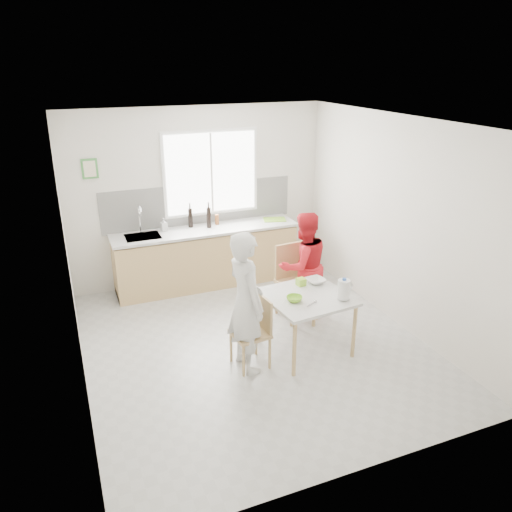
# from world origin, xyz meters

# --- Properties ---
(ground) EXTENTS (4.50, 4.50, 0.00)m
(ground) POSITION_xyz_m (0.00, 0.00, 0.00)
(ground) COLOR #B7B7B2
(ground) RESTS_ON ground
(room_shell) EXTENTS (4.50, 4.50, 4.50)m
(room_shell) POSITION_xyz_m (0.00, 0.00, 1.64)
(room_shell) COLOR silver
(room_shell) RESTS_ON ground
(window) EXTENTS (1.50, 0.06, 1.30)m
(window) POSITION_xyz_m (0.20, 2.23, 1.70)
(window) COLOR white
(window) RESTS_ON room_shell
(backsplash) EXTENTS (3.00, 0.02, 0.65)m
(backsplash) POSITION_xyz_m (0.00, 2.24, 1.23)
(backsplash) COLOR white
(backsplash) RESTS_ON room_shell
(picture_frame) EXTENTS (0.22, 0.03, 0.28)m
(picture_frame) POSITION_xyz_m (-1.55, 2.23, 1.90)
(picture_frame) COLOR #428F41
(picture_frame) RESTS_ON room_shell
(kitchen_counter) EXTENTS (2.84, 0.64, 1.37)m
(kitchen_counter) POSITION_xyz_m (-0.00, 1.95, 0.42)
(kitchen_counter) COLOR tan
(kitchen_counter) RESTS_ON ground
(dining_table) EXTENTS (1.03, 1.03, 0.72)m
(dining_table) POSITION_xyz_m (0.55, -0.33, 0.65)
(dining_table) COLOR silver
(dining_table) RESTS_ON ground
(chair_left) EXTENTS (0.42, 0.42, 0.84)m
(chair_left) POSITION_xyz_m (-0.14, -0.39, 0.46)
(chair_left) COLOR tan
(chair_left) RESTS_ON ground
(chair_far) EXTENTS (0.51, 0.51, 1.01)m
(chair_far) POSITION_xyz_m (0.81, 0.53, 0.56)
(chair_far) COLOR tan
(chair_far) RESTS_ON ground
(person_white) EXTENTS (0.45, 0.64, 1.65)m
(person_white) POSITION_xyz_m (-0.25, -0.41, 0.82)
(person_white) COLOR silver
(person_white) RESTS_ON ground
(person_red) EXTENTS (0.77, 0.63, 1.49)m
(person_red) POSITION_xyz_m (0.90, 0.46, 0.74)
(person_red) COLOR red
(person_red) RESTS_ON ground
(bowl_green) EXTENTS (0.20, 0.20, 0.06)m
(bowl_green) POSITION_xyz_m (0.35, -0.40, 0.75)
(bowl_green) COLOR #8BD330
(bowl_green) RESTS_ON dining_table
(bowl_white) EXTENTS (0.25, 0.25, 0.06)m
(bowl_white) POSITION_xyz_m (0.82, -0.05, 0.75)
(bowl_white) COLOR white
(bowl_white) RESTS_ON dining_table
(milk_jug) EXTENTS (0.20, 0.14, 0.25)m
(milk_jug) POSITION_xyz_m (0.90, -0.57, 0.86)
(milk_jug) COLOR white
(milk_jug) RESTS_ON dining_table
(green_box) EXTENTS (0.11, 0.11, 0.09)m
(green_box) POSITION_xyz_m (0.62, -0.04, 0.77)
(green_box) COLOR #9AD932
(green_box) RESTS_ON dining_table
(spoon) EXTENTS (0.15, 0.08, 0.01)m
(spoon) POSITION_xyz_m (0.49, -0.55, 0.73)
(spoon) COLOR #A5A5AA
(spoon) RESTS_ON dining_table
(cutting_board) EXTENTS (0.41, 0.34, 0.01)m
(cutting_board) POSITION_xyz_m (1.15, 1.96, 0.93)
(cutting_board) COLOR #87C82E
(cutting_board) RESTS_ON kitchen_counter
(wine_bottle_a) EXTENTS (0.07, 0.07, 0.32)m
(wine_bottle_a) POSITION_xyz_m (0.07, 1.98, 1.08)
(wine_bottle_a) COLOR black
(wine_bottle_a) RESTS_ON kitchen_counter
(wine_bottle_b) EXTENTS (0.07, 0.07, 0.30)m
(wine_bottle_b) POSITION_xyz_m (-0.19, 2.11, 1.07)
(wine_bottle_b) COLOR black
(wine_bottle_b) RESTS_ON kitchen_counter
(jar_amber) EXTENTS (0.06, 0.06, 0.16)m
(jar_amber) POSITION_xyz_m (0.22, 2.08, 1.00)
(jar_amber) COLOR #934E20
(jar_amber) RESTS_ON kitchen_counter
(soap_bottle) EXTENTS (0.10, 0.11, 0.20)m
(soap_bottle) POSITION_xyz_m (-0.61, 2.08, 1.02)
(soap_bottle) COLOR #999999
(soap_bottle) RESTS_ON kitchen_counter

